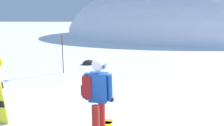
# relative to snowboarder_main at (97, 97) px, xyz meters

# --- Properties ---
(ridge_peak_main) EXTENTS (36.87, 33.19, 16.48)m
(ridge_peak_main) POSITION_rel_snowboarder_main_xyz_m (9.94, 31.05, -0.92)
(ridge_peak_main) COLOR white
(ridge_peak_main) RESTS_ON ground
(snowboarder_main) EXTENTS (0.65, 1.83, 1.71)m
(snowboarder_main) POSITION_rel_snowboarder_main_xyz_m (0.00, 0.00, 0.00)
(snowboarder_main) COLOR orange
(snowboarder_main) RESTS_ON ground
(piste_marker_near) EXTENTS (0.20, 0.20, 1.75)m
(piste_marker_near) POSITION_rel_snowboarder_main_xyz_m (-2.32, 5.44, 0.09)
(piste_marker_near) COLOR black
(piste_marker_near) RESTS_ON ground
(rock_dark) EXTENTS (0.71, 0.61, 0.50)m
(rock_dark) POSITION_rel_snowboarder_main_xyz_m (-1.48, 7.37, -0.92)
(rock_dark) COLOR #282628
(rock_dark) RESTS_ON ground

